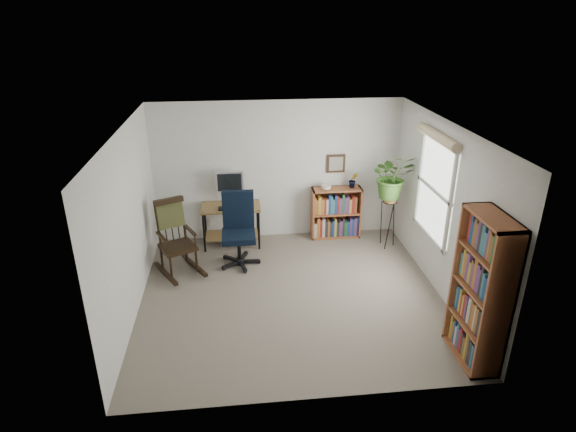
{
  "coord_description": "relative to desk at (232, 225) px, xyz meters",
  "views": [
    {
      "loc": [
        -0.69,
        -5.8,
        3.75
      ],
      "look_at": [
        0.0,
        0.4,
        1.05
      ],
      "focal_mm": 30.0,
      "sensor_mm": 36.0,
      "label": 1
    }
  ],
  "objects": [
    {
      "name": "window",
      "position": [
        2.88,
        -1.4,
        1.05
      ],
      "size": [
        0.12,
        1.2,
        1.5
      ],
      "primitive_type": null,
      "color": "silver",
      "rests_on": "wall_right"
    },
    {
      "name": "wall_left",
      "position": [
        -1.28,
        -1.7,
        0.85
      ],
      "size": [
        0.0,
        4.0,
        2.4
      ],
      "primitive_type": "cube",
      "color": "silver",
      "rests_on": "ground"
    },
    {
      "name": "ceiling",
      "position": [
        0.82,
        -1.7,
        2.05
      ],
      "size": [
        4.2,
        4.0,
        0.0
      ],
      "primitive_type": "cube",
      "color": "silver",
      "rests_on": "ground"
    },
    {
      "name": "rocking_chair",
      "position": [
        -0.81,
        -0.86,
        0.23
      ],
      "size": [
        0.98,
        1.17,
        1.17
      ],
      "primitive_type": null,
      "rotation": [
        0.0,
        0.0,
        0.45
      ],
      "color": "black",
      "rests_on": "floor"
    },
    {
      "name": "wall_front",
      "position": [
        0.82,
        -3.7,
        0.85
      ],
      "size": [
        4.2,
        0.0,
        2.4
      ],
      "primitive_type": "cube",
      "color": "silver",
      "rests_on": "ground"
    },
    {
      "name": "wall_right",
      "position": [
        2.92,
        -1.7,
        0.85
      ],
      "size": [
        0.0,
        4.0,
        2.4
      ],
      "primitive_type": "cube",
      "color": "silver",
      "rests_on": "ground"
    },
    {
      "name": "plant_stand",
      "position": [
        2.62,
        -0.36,
        0.12
      ],
      "size": [
        0.3,
        0.3,
        0.95
      ],
      "primitive_type": null,
      "rotation": [
        0.0,
        0.0,
        -0.15
      ],
      "color": "black",
      "rests_on": "floor"
    },
    {
      "name": "wall_back",
      "position": [
        0.82,
        0.3,
        0.85
      ],
      "size": [
        4.2,
        0.0,
        2.4
      ],
      "primitive_type": "cube",
      "color": "silver",
      "rests_on": "ground"
    },
    {
      "name": "office_chair",
      "position": [
        0.11,
        -0.73,
        0.23
      ],
      "size": [
        0.67,
        0.67,
        1.18
      ],
      "primitive_type": null,
      "rotation": [
        0.0,
        0.0,
        -0.05
      ],
      "color": "black",
      "rests_on": "floor"
    },
    {
      "name": "monitor",
      "position": [
        0.0,
        0.14,
        0.63
      ],
      "size": [
        0.46,
        0.16,
        0.56
      ],
      "primitive_type": null,
      "color": "silver",
      "rests_on": "desk"
    },
    {
      "name": "floor",
      "position": [
        0.82,
        -1.7,
        -0.35
      ],
      "size": [
        4.2,
        4.0,
        0.0
      ],
      "primitive_type": "cube",
      "color": "slate",
      "rests_on": "ground"
    },
    {
      "name": "keyboard",
      "position": [
        0.0,
        -0.12,
        0.37
      ],
      "size": [
        0.4,
        0.15,
        0.02
      ],
      "primitive_type": "cube",
      "color": "black",
      "rests_on": "desk"
    },
    {
      "name": "tall_bookshelf",
      "position": [
        2.74,
        -3.24,
        0.54
      ],
      "size": [
        0.34,
        0.78,
        1.79
      ],
      "primitive_type": null,
      "color": "#995532",
      "rests_on": "floor"
    },
    {
      "name": "potted_plant_small",
      "position": [
        2.1,
        0.13,
        0.61
      ],
      "size": [
        0.13,
        0.24,
        0.11
      ],
      "primitive_type": "imported",
      "color": "#3E6E26",
      "rests_on": "low_bookshelf"
    },
    {
      "name": "spider_plant",
      "position": [
        2.62,
        -0.36,
        1.26
      ],
      "size": [
        1.69,
        1.88,
        1.46
      ],
      "primitive_type": "imported",
      "color": "#3E6E26",
      "rests_on": "plant_stand"
    },
    {
      "name": "low_bookshelf",
      "position": [
        1.82,
        0.12,
        0.1
      ],
      "size": [
        0.86,
        0.29,
        0.91
      ],
      "primitive_type": null,
      "color": "#995532",
      "rests_on": "floor"
    },
    {
      "name": "framed_picture",
      "position": [
        1.82,
        0.27,
        0.95
      ],
      "size": [
        0.32,
        0.04,
        0.32
      ],
      "primitive_type": null,
      "color": "black",
      "rests_on": "wall_back"
    },
    {
      "name": "desk",
      "position": [
        0.0,
        0.0,
        0.0
      ],
      "size": [
        0.98,
        0.54,
        0.71
      ],
      "primitive_type": null,
      "color": "olive",
      "rests_on": "floor"
    }
  ]
}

